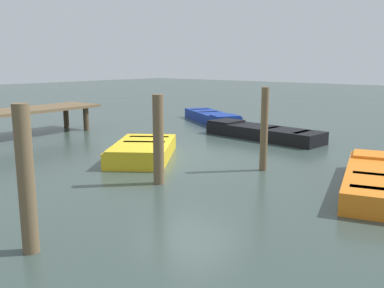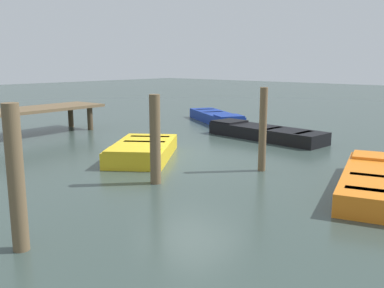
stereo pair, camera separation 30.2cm
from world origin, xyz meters
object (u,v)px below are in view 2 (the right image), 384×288
at_px(rowboat_orange, 376,181).
at_px(rowboat_blue, 216,117).
at_px(dock_segment, 29,112).
at_px(mooring_piling_mid_right, 263,130).
at_px(rowboat_yellow, 143,150).
at_px(mooring_piling_far_left, 155,140).
at_px(rowboat_black, 265,132).
at_px(mooring_piling_near_left, 16,179).

relative_size(rowboat_orange, rowboat_blue, 0.99).
distance_m(dock_segment, mooring_piling_mid_right, 8.63).
bearing_deg(rowboat_yellow, mooring_piling_far_left, 18.31).
xyz_separation_m(rowboat_black, mooring_piling_far_left, (-6.01, -1.06, 0.72)).
height_order(dock_segment, rowboat_orange, dock_segment).
xyz_separation_m(rowboat_yellow, rowboat_blue, (6.66, 2.77, -0.00)).
xyz_separation_m(rowboat_orange, rowboat_blue, (5.66, 8.44, -0.00)).
height_order(rowboat_orange, mooring_piling_near_left, mooring_piling_near_left).
bearing_deg(rowboat_black, rowboat_blue, -23.99).
xyz_separation_m(dock_segment, mooring_piling_far_left, (-1.19, -7.44, 0.10)).
relative_size(dock_segment, rowboat_orange, 1.41).
bearing_deg(mooring_piling_far_left, mooring_piling_near_left, -164.60).
bearing_deg(mooring_piling_mid_right, mooring_piling_near_left, 178.42).
bearing_deg(dock_segment, rowboat_orange, -87.38).
bearing_deg(rowboat_blue, rowboat_black, 1.67).
relative_size(rowboat_blue, mooring_piling_near_left, 1.92).
height_order(rowboat_orange, rowboat_black, same).
xyz_separation_m(dock_segment, rowboat_blue, (6.91, -2.68, -0.62)).
height_order(rowboat_orange, mooring_piling_mid_right, mooring_piling_mid_right).
distance_m(rowboat_yellow, rowboat_blue, 7.22).
distance_m(rowboat_yellow, mooring_piling_far_left, 2.56).
bearing_deg(mooring_piling_far_left, rowboat_blue, 30.42).
relative_size(rowboat_blue, mooring_piling_far_left, 2.06).
xyz_separation_m(dock_segment, rowboat_yellow, (0.25, -5.44, -0.62)).
bearing_deg(rowboat_orange, mooring_piling_near_left, 138.81).
bearing_deg(mooring_piling_near_left, rowboat_orange, -24.89).
relative_size(rowboat_black, mooring_piling_mid_right, 2.15).
relative_size(dock_segment, mooring_piling_mid_right, 2.76).
distance_m(dock_segment, rowboat_black, 8.02).
relative_size(rowboat_yellow, mooring_piling_far_left, 1.71).
distance_m(rowboat_yellow, mooring_piling_mid_right, 3.32).
relative_size(mooring_piling_mid_right, mooring_piling_near_left, 0.97).
distance_m(dock_segment, mooring_piling_near_left, 9.58).
height_order(rowboat_black, mooring_piling_near_left, mooring_piling_near_left).
distance_m(rowboat_black, mooring_piling_near_left, 9.70).
bearing_deg(rowboat_black, rowboat_orange, 148.55).
bearing_deg(rowboat_yellow, mooring_piling_mid_right, 70.86).
height_order(rowboat_orange, rowboat_blue, same).
distance_m(dock_segment, mooring_piling_far_left, 7.53).
relative_size(rowboat_yellow, rowboat_black, 0.76).
height_order(rowboat_yellow, mooring_piling_mid_right, mooring_piling_mid_right).
bearing_deg(rowboat_blue, mooring_piling_near_left, -32.52).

